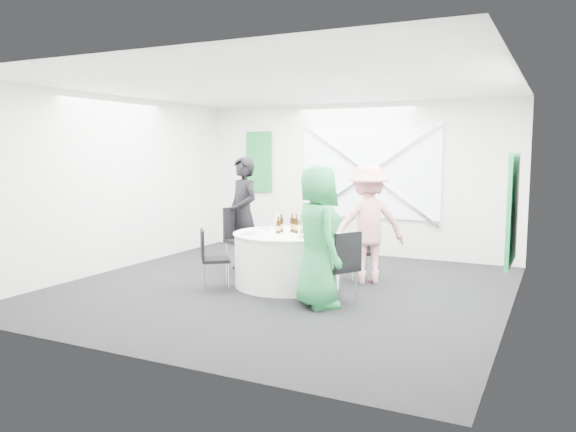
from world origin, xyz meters
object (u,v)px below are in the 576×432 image
at_px(chair_front_left, 210,254).
at_px(person_woman_green, 318,236).
at_px(chair_back, 322,243).
at_px(chair_front_right, 342,262).
at_px(person_man_back_left, 243,214).
at_px(chair_back_left, 240,234).
at_px(green_water_bottle, 303,224).
at_px(clear_water_bottle, 277,224).
at_px(person_woman_pink, 368,224).
at_px(banquet_table, 288,259).
at_px(chair_back_right, 365,246).
at_px(person_man_back, 314,219).

bearing_deg(chair_front_left, person_woman_green, -132.88).
bearing_deg(person_woman_green, chair_back, -23.24).
xyz_separation_m(chair_front_right, person_man_back_left, (-2.16, 1.24, 0.37)).
bearing_deg(chair_back_left, chair_front_right, -93.61).
distance_m(chair_back, green_water_bottle, 1.04).
bearing_deg(chair_front_right, chair_back, -118.69).
bearing_deg(chair_back_left, clear_water_bottle, -94.66).
xyz_separation_m(chair_front_right, clear_water_bottle, (-1.22, 0.61, 0.34)).
relative_size(chair_back_left, person_woman_green, 0.59).
xyz_separation_m(chair_back_left, green_water_bottle, (1.30, -0.42, 0.28)).
distance_m(chair_front_right, person_woman_pink, 1.34).
xyz_separation_m(person_man_back_left, clear_water_bottle, (0.94, -0.62, -0.04)).
bearing_deg(chair_back_left, banquet_table, -90.00).
height_order(banquet_table, chair_back_right, chair_back_right).
bearing_deg(chair_back_right, chair_front_right, -33.10).
distance_m(banquet_table, person_woman_green, 1.27).
xyz_separation_m(banquet_table, chair_front_right, (1.07, -0.64, 0.16)).
xyz_separation_m(chair_back_right, chair_front_right, (0.16, -1.39, 0.03)).
bearing_deg(clear_water_bottle, chair_front_left, -137.48).
relative_size(person_man_back_left, person_woman_green, 1.04).
relative_size(banquet_table, person_woman_pink, 0.90).
height_order(banquet_table, chair_back_left, chair_back_left).
distance_m(chair_front_left, person_woman_pink, 2.31).
distance_m(chair_back_left, person_man_back, 1.25).
bearing_deg(banquet_table, green_water_bottle, 15.01).
height_order(chair_back_left, green_water_bottle, green_water_bottle).
bearing_deg(person_woman_pink, chair_back, -56.05).
distance_m(chair_back, chair_front_right, 1.91).
bearing_deg(person_woman_green, green_water_bottle, -10.13).
xyz_separation_m(banquet_table, clear_water_bottle, (-0.16, -0.02, 0.50)).
bearing_deg(person_woman_green, person_man_back, -20.01).
bearing_deg(person_woman_pink, chair_front_left, 1.76).
bearing_deg(banquet_table, person_woman_pink, 34.20).
bearing_deg(chair_front_left, person_man_back, -58.60).
bearing_deg(person_man_back, person_woman_pink, 55.15).
relative_size(chair_back_left, person_man_back, 0.64).
distance_m(chair_back, person_woman_pink, 1.02).
bearing_deg(clear_water_bottle, banquet_table, 8.32).
relative_size(banquet_table, chair_back, 1.92).
relative_size(chair_back_left, person_man_back_left, 0.56).
bearing_deg(person_man_back, clear_water_bottle, -7.21).
bearing_deg(person_woman_pink, green_water_bottle, 4.22).
xyz_separation_m(chair_front_left, person_woman_pink, (1.84, 1.34, 0.38)).
relative_size(chair_front_left, clear_water_bottle, 2.77).
xyz_separation_m(chair_back_right, person_woman_pink, (0.07, -0.09, 0.35)).
bearing_deg(chair_front_left, green_water_bottle, -93.68).
height_order(chair_back_right, person_woman_green, person_woman_green).
height_order(chair_back, green_water_bottle, green_water_bottle).
relative_size(chair_back_left, chair_back_right, 1.17).
relative_size(person_man_back_left, person_man_back, 1.13).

